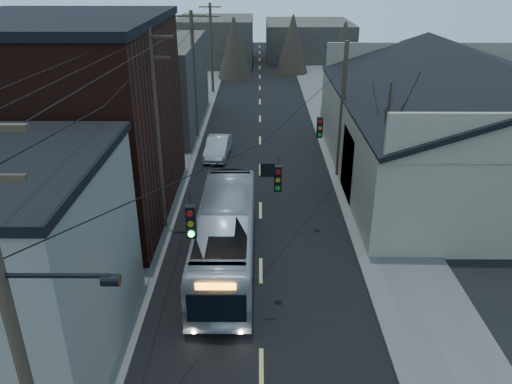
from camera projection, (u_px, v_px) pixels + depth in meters
road_surface at (260, 149)px, 36.90m from camera, size 9.00×110.00×0.02m
sidewalk_left at (172, 149)px, 36.92m from camera, size 4.00×110.00×0.12m
sidewalk_right at (348, 149)px, 36.85m from camera, size 4.00×110.00×0.12m
building_brick at (68, 124)px, 25.79m from camera, size 10.00×12.00×10.00m
building_left_far at (145, 84)px, 40.95m from camera, size 9.00×14.00×7.00m
warehouse at (468, 136)px, 31.17m from camera, size 16.16×20.60×7.73m
building_far_left at (215, 41)px, 67.49m from camera, size 10.00×12.00×6.00m
building_far_right at (308, 40)px, 72.17m from camera, size 12.00×14.00×5.00m
bare_tree at (384, 150)px, 26.28m from camera, size 0.40×0.40×7.20m
utility_lines at (208, 104)px, 29.53m from camera, size 11.24×45.28×10.50m
bus at (226, 236)px, 22.26m from camera, size 2.46×10.50×2.92m
parked_car at (218, 147)px, 35.30m from camera, size 1.78×4.37×1.41m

